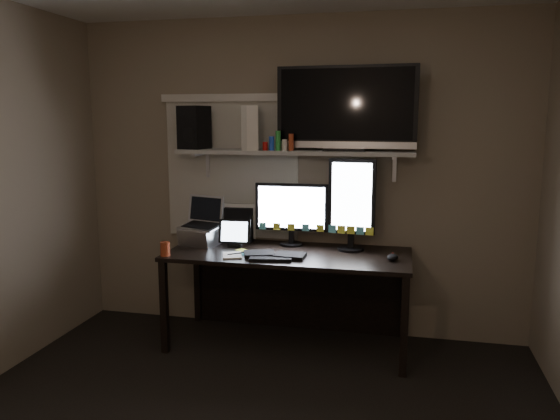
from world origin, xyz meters
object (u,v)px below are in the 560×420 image
(keyboard, at_px, (274,255))
(tablet, at_px, (235,233))
(tv, at_px, (346,108))
(desk, at_px, (292,271))
(monitor_landscape, at_px, (292,214))
(game_console, at_px, (252,128))
(monitor_portrait, at_px, (352,204))
(speaker, at_px, (194,127))
(mouse, at_px, (393,257))
(cup, at_px, (165,249))
(laptop, at_px, (201,222))

(keyboard, relative_size, tablet, 1.84)
(tv, bearing_deg, desk, -167.38)
(monitor_landscape, relative_size, game_console, 1.73)
(keyboard, distance_m, tablet, 0.45)
(monitor_portrait, xyz_separation_m, speaker, (-1.25, 0.02, 0.56))
(monitor_portrait, relative_size, mouse, 5.91)
(cup, bearing_deg, keyboard, 10.71)
(tv, bearing_deg, monitor_landscape, 176.56)
(desk, xyz_separation_m, monitor_landscape, (-0.02, 0.11, 0.43))
(mouse, relative_size, game_console, 0.36)
(mouse, height_order, speaker, speaker)
(cup, bearing_deg, speaker, 84.02)
(keyboard, relative_size, speaker, 1.36)
(keyboard, height_order, game_console, game_console)
(tv, bearing_deg, speaker, -177.60)
(tv, bearing_deg, game_console, -177.06)
(speaker, bearing_deg, monitor_portrait, 10.02)
(laptop, bearing_deg, keyboard, -5.41)
(desk, xyz_separation_m, speaker, (-0.80, 0.07, 1.09))
(monitor_landscape, bearing_deg, cup, -148.39)
(cup, distance_m, tv, 1.67)
(monitor_portrait, relative_size, tv, 0.69)
(desk, bearing_deg, mouse, -13.37)
(keyboard, height_order, cup, cup)
(tablet, height_order, speaker, speaker)
(monitor_portrait, relative_size, keyboard, 1.56)
(tablet, height_order, tv, tv)
(tv, distance_m, game_console, 0.73)
(desk, height_order, tv, tv)
(tablet, bearing_deg, speaker, 159.04)
(tablet, xyz_separation_m, cup, (-0.41, -0.39, -0.06))
(mouse, xyz_separation_m, cup, (-1.62, -0.24, 0.03))
(monitor_portrait, xyz_separation_m, keyboard, (-0.52, -0.33, -0.34))
(desk, xyz_separation_m, tv, (0.39, 0.07, 1.24))
(mouse, distance_m, speaker, 1.82)
(game_console, bearing_deg, laptop, 175.96)
(game_console, bearing_deg, mouse, -29.24)
(keyboard, height_order, speaker, speaker)
(monitor_landscape, relative_size, monitor_portrait, 0.81)
(tv, bearing_deg, tablet, -170.26)
(desk, relative_size, monitor_landscape, 3.14)
(tablet, bearing_deg, cup, -140.60)
(laptop, bearing_deg, mouse, 9.55)
(mouse, distance_m, cup, 1.63)
(keyboard, distance_m, cup, 0.80)
(game_console, relative_size, speaker, 0.99)
(monitor_portrait, distance_m, tablet, 0.93)
(tablet, xyz_separation_m, game_console, (0.12, 0.10, 0.81))
(monitor_landscape, height_order, speaker, speaker)
(laptop, height_order, game_console, game_console)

